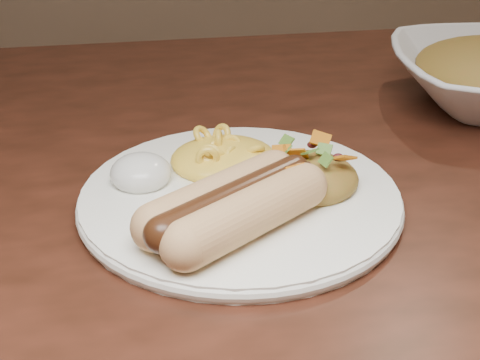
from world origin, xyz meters
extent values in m
cube|color=#431C12|center=(0.00, 0.00, 0.73)|extent=(1.60, 0.90, 0.04)
cylinder|color=white|center=(0.10, -0.03, 0.76)|extent=(0.31, 0.31, 0.01)
cylinder|color=#DAB260|center=(0.09, -0.10, 0.78)|extent=(0.12, 0.09, 0.04)
cylinder|color=#DAB260|center=(0.09, -0.07, 0.78)|extent=(0.12, 0.09, 0.04)
cylinder|color=#482812|center=(0.09, -0.08, 0.78)|extent=(0.12, 0.09, 0.03)
ellipsoid|color=#FCDE45|center=(0.10, 0.02, 0.78)|extent=(0.11, 0.11, 0.04)
ellipsoid|color=silver|center=(0.02, 0.00, 0.78)|extent=(0.06, 0.06, 0.03)
ellipsoid|color=#C13F20|center=(0.16, -0.03, 0.77)|extent=(0.08, 0.08, 0.03)
camera|label=1|loc=(0.02, -0.49, 1.02)|focal=50.00mm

